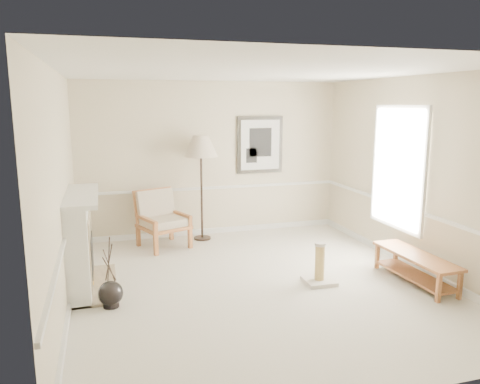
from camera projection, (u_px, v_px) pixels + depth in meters
name	position (u px, v px, depth m)	size (l,w,h in m)	color
ground	(258.00, 284.00, 6.55)	(5.50, 5.50, 0.00)	silver
room	(266.00, 151.00, 6.31)	(5.04, 5.54, 2.92)	beige
fireplace	(80.00, 242.00, 6.34)	(0.64, 1.64, 1.31)	white
floor_vase	(111.00, 294.00, 5.80)	(0.31, 0.31, 0.91)	black
armchair	(160.00, 216.00, 8.23)	(0.99, 1.02, 1.00)	#A25E34
floor_lamp	(201.00, 149.00, 8.42)	(0.76, 0.76, 1.93)	black
bench	(415.00, 264.00, 6.57)	(0.48, 1.46, 0.42)	#A25E34
scratching_post	(319.00, 270.00, 6.57)	(0.43, 0.43, 0.59)	silver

